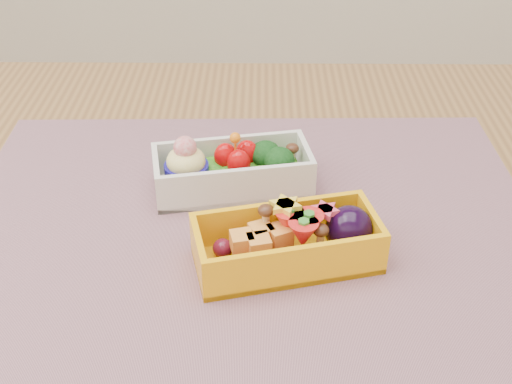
{
  "coord_description": "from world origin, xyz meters",
  "views": [
    {
      "loc": [
        -0.03,
        -0.51,
        1.15
      ],
      "look_at": [
        -0.03,
        0.01,
        0.79
      ],
      "focal_mm": 46.6,
      "sensor_mm": 36.0,
      "label": 1
    }
  ],
  "objects_px": {
    "table": "(286,305)",
    "bento_yellow": "(291,241)",
    "bento_white": "(232,170)",
    "placemat": "(248,227)"
  },
  "relations": [
    {
      "from": "bento_white",
      "to": "bento_yellow",
      "type": "bearing_deg",
      "value": -74.81
    },
    {
      "from": "table",
      "to": "placemat",
      "type": "distance_m",
      "value": 0.11
    },
    {
      "from": "placemat",
      "to": "bento_white",
      "type": "height_order",
      "value": "bento_white"
    },
    {
      "from": "table",
      "to": "bento_yellow",
      "type": "distance_m",
      "value": 0.13
    },
    {
      "from": "table",
      "to": "bento_white",
      "type": "height_order",
      "value": "bento_white"
    },
    {
      "from": "bento_yellow",
      "to": "bento_white",
      "type": "bearing_deg",
      "value": 102.35
    },
    {
      "from": "placemat",
      "to": "bento_yellow",
      "type": "bearing_deg",
      "value": -53.2
    },
    {
      "from": "table",
      "to": "bento_white",
      "type": "relative_size",
      "value": 6.99
    },
    {
      "from": "bento_white",
      "to": "bento_yellow",
      "type": "xyz_separation_m",
      "value": [
        0.06,
        -0.12,
        0.0
      ]
    },
    {
      "from": "placemat",
      "to": "bento_yellow",
      "type": "relative_size",
      "value": 3.24
    }
  ]
}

